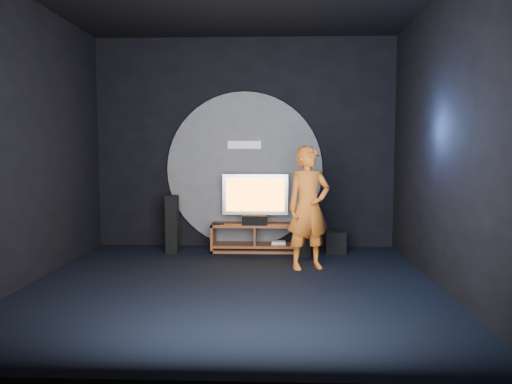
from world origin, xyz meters
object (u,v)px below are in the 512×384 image
tv (255,196)px  subwoofer (335,242)px  media_console (256,239)px  tower_speaker_left (172,224)px  tower_speaker_right (305,227)px  player (309,208)px

tv → subwoofer: 1.47m
media_console → tower_speaker_left: tower_speaker_left is taller
tower_speaker_right → player: (0.00, -0.76, 0.39)m
tv → tower_speaker_left: tv is taller
tower_speaker_left → player: size_ratio=0.54×
tv → tower_speaker_left: bearing=-168.2°
player → tower_speaker_left: bearing=135.9°
tv → tower_speaker_right: bearing=-29.7°
tv → tower_speaker_right: size_ratio=1.15×
tower_speaker_left → player: (2.09, -0.94, 0.39)m
media_console → subwoofer: bearing=-3.7°
media_console → subwoofer: 1.28m
tower_speaker_left → tower_speaker_right: bearing=-4.7°
subwoofer → tower_speaker_right: bearing=-149.6°
player → subwoofer: bearing=44.8°
tv → player: (0.78, -1.21, -0.04)m
tower_speaker_left → tv: bearing=11.8°
media_console → subwoofer: (1.27, -0.08, -0.02)m
tower_speaker_right → player: player is taller
tower_speaker_left → tower_speaker_right: (2.09, -0.17, 0.00)m
tower_speaker_right → player: bearing=-89.7°
tv → subwoofer: tv is taller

